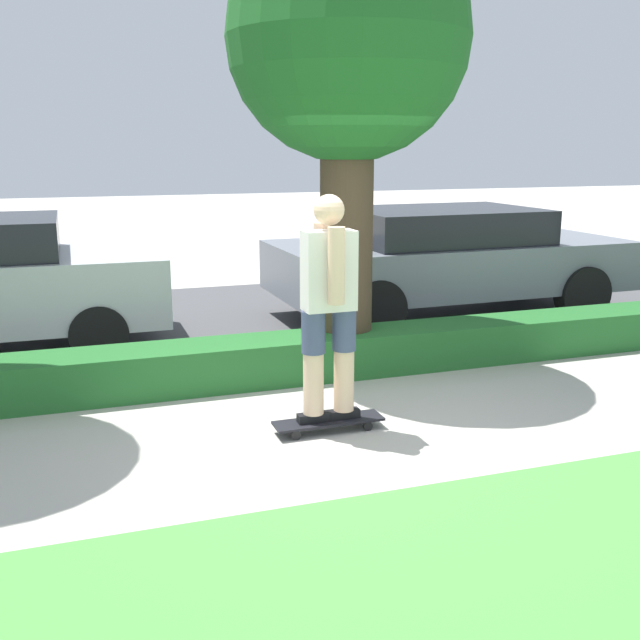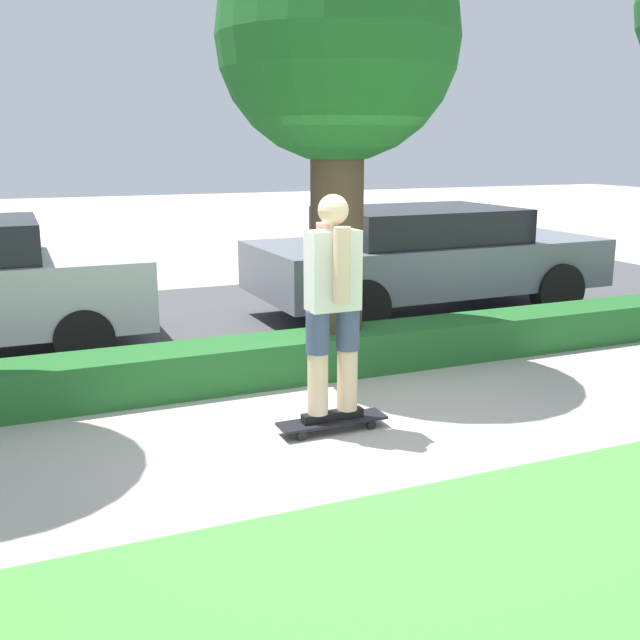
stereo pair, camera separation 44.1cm
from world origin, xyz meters
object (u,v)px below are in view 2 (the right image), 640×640
at_px(tree_mid, 338,49).
at_px(parked_car_middle, 425,256).
at_px(skater_person, 333,303).
at_px(skateboard, 332,421).

height_order(tree_mid, parked_car_middle, tree_mid).
xyz_separation_m(skater_person, tree_mid, (0.75, 1.58, 2.07)).
xyz_separation_m(skateboard, parked_car_middle, (2.93, 3.49, 0.71)).
bearing_deg(parked_car_middle, skateboard, -131.11).
distance_m(skater_person, parked_car_middle, 4.56).
distance_m(skateboard, skater_person, 0.98).
relative_size(skateboard, tree_mid, 0.20).
relative_size(skater_person, tree_mid, 0.41).
relative_size(tree_mid, parked_car_middle, 0.92).
relative_size(skateboard, parked_car_middle, 0.19).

